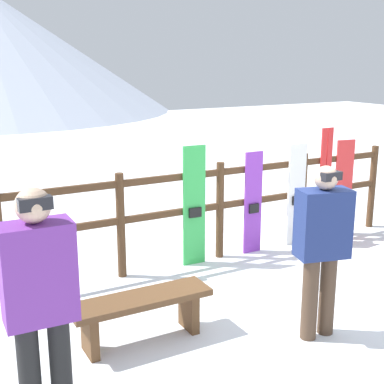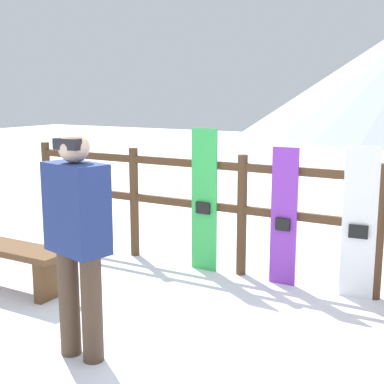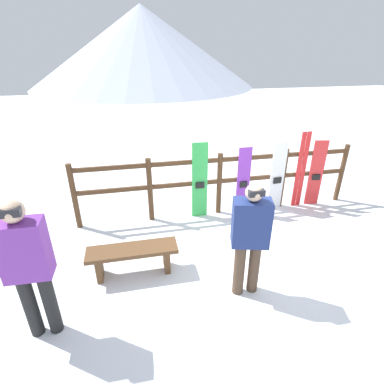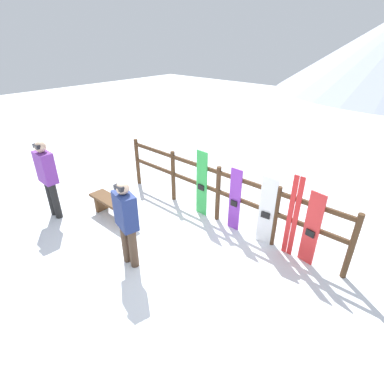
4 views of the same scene
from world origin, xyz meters
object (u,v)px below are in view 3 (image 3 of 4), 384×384
object	(u,v)px
bench	(133,255)
person_purple	(28,263)
snowboard_purple	(243,181)
snowboard_green	(200,181)
snowboard_white	(277,177)
ski_pair_red	(301,170)
person_navy	(250,234)
snowboard_red	(316,174)

from	to	relation	value
bench	person_purple	size ratio (longest dim) A/B	0.74
person_purple	snowboard_purple	bearing A→B (deg)	34.66
snowboard_green	snowboard_white	bearing A→B (deg)	-0.00
snowboard_green	snowboard_white	xyz separation A→B (m)	(1.59, -0.00, -0.05)
bench	ski_pair_red	size ratio (longest dim) A/B	0.82
snowboard_green	ski_pair_red	bearing A→B (deg)	0.09
person_navy	snowboard_red	size ratio (longest dim) A/B	1.16
person_purple	ski_pair_red	bearing A→B (deg)	26.74
snowboard_green	person_navy	bearing A→B (deg)	-86.01
snowboard_purple	snowboard_white	bearing A→B (deg)	0.00
person_navy	ski_pair_red	xyz separation A→B (m)	(1.95, 2.11, -0.13)
snowboard_white	snowboard_purple	bearing A→B (deg)	-180.00
bench	snowboard_red	xyz separation A→B (m)	(3.78, 1.43, 0.37)
person_navy	snowboard_red	world-z (taller)	person_navy
person_navy	snowboard_green	world-z (taller)	person_navy
person_purple	snowboard_red	distance (m)	5.33
snowboard_red	ski_pair_red	bearing A→B (deg)	179.44
bench	person_navy	size ratio (longest dim) A/B	0.80
person_navy	snowboard_purple	bearing A→B (deg)	70.97
person_purple	person_navy	world-z (taller)	person_purple
person_navy	snowboard_green	size ratio (longest dim) A/B	1.07
person_purple	snowboard_purple	xyz separation A→B (m)	(3.25, 2.25, -0.33)
bench	person_purple	xyz separation A→B (m)	(-1.05, -0.81, 0.68)
person_navy	ski_pair_red	distance (m)	2.88
person_purple	snowboard_green	size ratio (longest dim) A/B	1.16
bench	ski_pair_red	xyz separation A→B (m)	(3.42, 1.44, 0.47)
snowboard_purple	snowboard_white	world-z (taller)	snowboard_white
person_purple	bench	bearing A→B (deg)	37.93
snowboard_green	snowboard_white	size ratio (longest dim) A/B	1.07
snowboard_green	person_purple	bearing A→B (deg)	-136.57
person_purple	snowboard_white	bearing A→B (deg)	29.55
bench	snowboard_red	distance (m)	4.06
person_purple	person_navy	xyz separation A→B (m)	(2.52, 0.14, -0.08)
person_purple	person_navy	distance (m)	2.53
snowboard_green	snowboard_purple	bearing A→B (deg)	-0.01
snowboard_white	snowboard_red	size ratio (longest dim) A/B	1.01
bench	person_navy	bearing A→B (deg)	-24.72
snowboard_purple	bench	bearing A→B (deg)	-146.98
ski_pair_red	snowboard_green	bearing A→B (deg)	-179.91
bench	snowboard_white	size ratio (longest dim) A/B	0.92
person_navy	snowboard_purple	size ratio (longest dim) A/B	1.19
snowboard_white	snowboard_red	xyz separation A→B (m)	(0.86, -0.00, -0.00)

